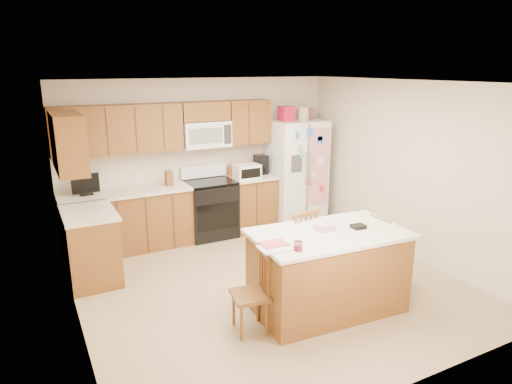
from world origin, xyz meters
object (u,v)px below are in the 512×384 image
windsor_chair_right (386,255)px  windsor_chair_back (297,251)px  refrigerator (295,171)px  island (328,271)px  windsor_chair_left (252,294)px  stove (210,208)px

windsor_chair_right → windsor_chair_back: bearing=151.1°
refrigerator → island: refrigerator is taller
windsor_chair_left → refrigerator: bearing=50.7°
stove → windsor_chair_left: (-0.67, -2.79, -0.06)m
island → refrigerator: bearing=64.8°
refrigerator → windsor_chair_back: refrigerator is taller
island → windsor_chair_back: windsor_chair_back is taller
windsor_chair_left → windsor_chair_back: (0.94, 0.62, 0.07)m
stove → windsor_chair_right: (1.24, -2.70, -0.03)m
windsor_chair_right → island: bearing=-175.0°
stove → island: (0.29, -2.78, -0.01)m
windsor_chair_left → windsor_chair_back: size_ratio=0.86×
windsor_chair_left → windsor_chair_back: bearing=33.7°
refrigerator → island: bearing=-115.2°
windsor_chair_back → stove: bearing=97.1°
stove → windsor_chair_back: 2.18m
stove → windsor_chair_back: (0.27, -2.17, 0.01)m
island → windsor_chair_back: bearing=91.7°
refrigerator → island: 3.04m
stove → windsor_chair_left: size_ratio=1.29×
windsor_chair_left → windsor_chair_right: size_ratio=0.94×
refrigerator → windsor_chair_left: bearing=-129.3°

